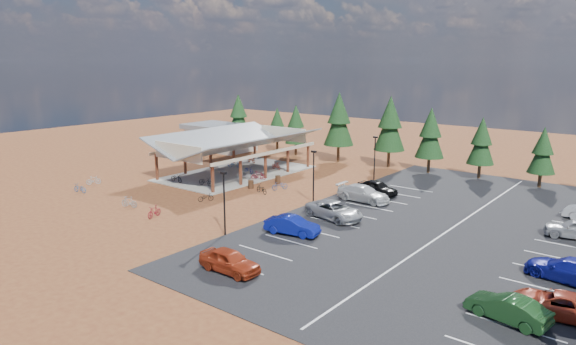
% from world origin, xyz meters
% --- Properties ---
extents(ground, '(140.00, 140.00, 0.00)m').
position_xyz_m(ground, '(0.00, 0.00, 0.00)').
color(ground, brown).
rests_on(ground, ground).
extents(asphalt_lot, '(27.00, 44.00, 0.04)m').
position_xyz_m(asphalt_lot, '(18.50, 3.00, 0.02)').
color(asphalt_lot, black).
rests_on(asphalt_lot, ground).
extents(concrete_pad, '(10.60, 18.60, 0.10)m').
position_xyz_m(concrete_pad, '(-10.00, 7.00, 0.05)').
color(concrete_pad, gray).
rests_on(concrete_pad, ground).
extents(bike_pavilion, '(11.65, 19.40, 4.97)m').
position_xyz_m(bike_pavilion, '(-10.00, 7.00, 3.82)').
color(bike_pavilion, '#5B2D1A').
rests_on(bike_pavilion, concrete_pad).
extents(outbuilding, '(11.00, 7.00, 3.90)m').
position_xyz_m(outbuilding, '(-24.00, 18.00, 2.03)').
color(outbuilding, '#ADA593').
rests_on(outbuilding, ground).
extents(lamp_post_0, '(0.50, 0.25, 5.14)m').
position_xyz_m(lamp_post_0, '(5.00, -10.00, 2.98)').
color(lamp_post_0, black).
rests_on(lamp_post_0, ground).
extents(lamp_post_1, '(0.50, 0.25, 5.14)m').
position_xyz_m(lamp_post_1, '(5.00, 2.00, 2.98)').
color(lamp_post_1, black).
rests_on(lamp_post_1, ground).
extents(lamp_post_2, '(0.50, 0.25, 5.14)m').
position_xyz_m(lamp_post_2, '(5.00, 14.00, 2.98)').
color(lamp_post_2, black).
rests_on(lamp_post_2, ground).
extents(trash_bin_0, '(0.60, 0.60, 0.90)m').
position_xyz_m(trash_bin_0, '(-3.66, 2.54, 0.45)').
color(trash_bin_0, '#3E2616').
rests_on(trash_bin_0, ground).
extents(trash_bin_1, '(0.60, 0.60, 0.90)m').
position_xyz_m(trash_bin_1, '(-2.82, 6.12, 0.45)').
color(trash_bin_1, '#3E2616').
rests_on(trash_bin_1, ground).
extents(pine_0, '(3.58, 3.58, 8.33)m').
position_xyz_m(pine_0, '(-24.22, 22.32, 5.09)').
color(pine_0, '#382314').
rests_on(pine_0, ground).
extents(pine_1, '(2.82, 2.82, 6.58)m').
position_xyz_m(pine_1, '(-16.65, 22.86, 4.01)').
color(pine_1, '#382314').
rests_on(pine_1, ground).
extents(pine_2, '(3.15, 3.15, 7.35)m').
position_xyz_m(pine_2, '(-11.90, 21.32, 4.48)').
color(pine_2, '#382314').
rests_on(pine_2, ground).
extents(pine_3, '(4.04, 4.04, 9.42)m').
position_xyz_m(pine_3, '(-4.48, 21.16, 5.76)').
color(pine_3, '#382314').
rests_on(pine_3, ground).
extents(pine_4, '(3.96, 3.96, 9.22)m').
position_xyz_m(pine_4, '(2.71, 21.94, 5.63)').
color(pine_4, '#382314').
rests_on(pine_4, ground).
extents(pine_5, '(3.45, 3.45, 8.03)m').
position_xyz_m(pine_5, '(8.22, 21.80, 4.90)').
color(pine_5, '#382314').
rests_on(pine_5, ground).
extents(pine_6, '(3.10, 3.10, 7.21)m').
position_xyz_m(pine_6, '(14.10, 22.59, 4.40)').
color(pine_6, '#382314').
rests_on(pine_6, ground).
extents(pine_7, '(2.85, 2.85, 6.65)m').
position_xyz_m(pine_7, '(20.72, 22.26, 4.05)').
color(pine_7, '#382314').
rests_on(pine_7, ground).
extents(bike_0, '(1.91, 0.76, 0.99)m').
position_xyz_m(bike_0, '(-11.93, -0.80, 0.59)').
color(bike_0, black).
rests_on(bike_0, concrete_pad).
extents(bike_1, '(1.57, 0.85, 0.91)m').
position_xyz_m(bike_1, '(-13.00, 6.37, 0.56)').
color(bike_1, '#999CA2').
rests_on(bike_1, concrete_pad).
extents(bike_2, '(1.99, 1.22, 0.99)m').
position_xyz_m(bike_2, '(-12.45, 9.10, 0.59)').
color(bike_2, '#10489A').
rests_on(bike_2, concrete_pad).
extents(bike_3, '(1.90, 0.97, 1.10)m').
position_xyz_m(bike_3, '(-12.86, 12.74, 0.65)').
color(bike_3, '#902709').
rests_on(bike_3, concrete_pad).
extents(bike_4, '(1.89, 0.82, 0.97)m').
position_xyz_m(bike_4, '(-8.10, 0.07, 0.58)').
color(bike_4, black).
rests_on(bike_4, concrete_pad).
extents(bike_5, '(1.91, 1.07, 1.11)m').
position_xyz_m(bike_5, '(-6.92, 4.94, 0.65)').
color(bike_5, gray).
rests_on(bike_5, concrete_pad).
extents(bike_6, '(1.70, 0.86, 0.85)m').
position_xyz_m(bike_6, '(-8.79, 7.79, 0.53)').
color(bike_6, navy).
rests_on(bike_6, concrete_pad).
extents(bike_7, '(1.73, 0.83, 1.00)m').
position_xyz_m(bike_7, '(-7.46, 11.41, 0.60)').
color(bike_7, maroon).
rests_on(bike_7, concrete_pad).
extents(bike_9, '(1.09, 1.61, 0.95)m').
position_xyz_m(bike_9, '(-18.64, -6.99, 0.47)').
color(bike_9, '#9B9EA3').
rests_on(bike_9, ground).
extents(bike_10, '(1.86, 0.88, 0.94)m').
position_xyz_m(bike_10, '(-16.50, -9.86, 0.47)').
color(bike_10, '#1E5597').
rests_on(bike_10, ground).
extents(bike_11, '(0.91, 1.82, 1.06)m').
position_xyz_m(bike_11, '(-3.27, -10.49, 0.53)').
color(bike_11, maroon).
rests_on(bike_11, ground).
extents(bike_12, '(1.18, 1.65, 0.83)m').
position_xyz_m(bike_12, '(-3.63, -4.07, 0.41)').
color(bike_12, black).
rests_on(bike_12, ground).
extents(bike_13, '(1.84, 0.97, 1.06)m').
position_xyz_m(bike_13, '(-7.70, -9.98, 0.53)').
color(bike_13, gray).
rests_on(bike_13, ground).
extents(bike_14, '(1.32, 1.93, 0.96)m').
position_xyz_m(bike_14, '(-0.76, 3.95, 0.48)').
color(bike_14, navy).
rests_on(bike_14, ground).
extents(bike_15, '(1.77, 1.24, 1.05)m').
position_xyz_m(bike_15, '(-5.59, 5.96, 0.52)').
color(bike_15, maroon).
rests_on(bike_15, ground).
extents(bike_16, '(2.02, 1.22, 1.00)m').
position_xyz_m(bike_16, '(-1.28, 1.57, 0.50)').
color(bike_16, black).
rests_on(bike_16, ground).
extents(car_0, '(4.44, 1.83, 1.51)m').
position_xyz_m(car_0, '(10.42, -14.98, 0.79)').
color(car_0, '#A03116').
rests_on(car_0, asphalt_lot).
extents(car_1, '(4.64, 2.35, 1.46)m').
position_xyz_m(car_1, '(9.09, -6.61, 0.77)').
color(car_1, navy).
rests_on(car_1, asphalt_lot).
extents(car_2, '(5.80, 3.44, 1.51)m').
position_xyz_m(car_2, '(9.44, -1.09, 0.80)').
color(car_2, gray).
rests_on(car_2, asphalt_lot).
extents(car_3, '(5.40, 2.25, 1.56)m').
position_xyz_m(car_3, '(8.55, 5.44, 0.82)').
color(car_3, silver).
rests_on(car_3, asphalt_lot).
extents(car_4, '(4.58, 2.38, 1.49)m').
position_xyz_m(car_4, '(8.43, 8.49, 0.78)').
color(car_4, black).
rests_on(car_4, asphalt_lot).
extents(car_5, '(4.48, 2.20, 1.41)m').
position_xyz_m(car_5, '(26.48, -10.52, 0.75)').
color(car_5, '#1A411C').
rests_on(car_5, asphalt_lot).
extents(car_6, '(5.20, 3.02, 1.36)m').
position_xyz_m(car_6, '(28.44, -8.31, 0.72)').
color(car_6, maroon).
rests_on(car_6, asphalt_lot).
extents(car_7, '(5.55, 3.02, 1.53)m').
position_xyz_m(car_7, '(28.06, -2.98, 0.80)').
color(car_7, navy).
rests_on(car_7, asphalt_lot).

